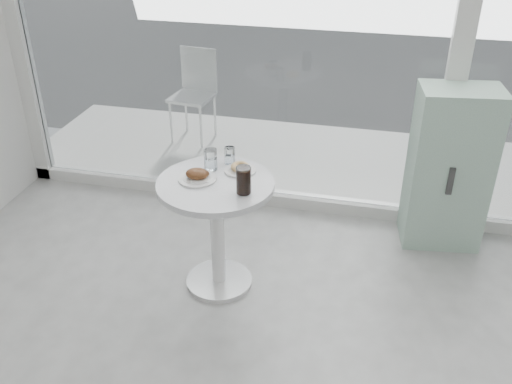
% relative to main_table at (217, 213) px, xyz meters
% --- Properties ---
extents(main_table, '(0.72, 0.72, 0.77)m').
position_rel_main_table_xyz_m(main_table, '(0.00, 0.00, 0.00)').
color(main_table, white).
rests_on(main_table, ground).
extents(patio_deck, '(5.60, 1.60, 0.05)m').
position_rel_main_table_xyz_m(patio_deck, '(0.50, 1.90, -0.53)').
color(patio_deck, beige).
rests_on(patio_deck, ground).
extents(mint_cabinet, '(0.58, 0.43, 1.17)m').
position_rel_main_table_xyz_m(mint_cabinet, '(1.44, 0.88, 0.04)').
color(mint_cabinet, '#83A893').
rests_on(mint_cabinet, ground).
extents(patio_chair, '(0.43, 0.43, 0.88)m').
position_rel_main_table_xyz_m(patio_chair, '(-0.86, 2.14, -0.00)').
color(patio_chair, white).
rests_on(patio_chair, patio_deck).
extents(plate_fritter, '(0.23, 0.23, 0.07)m').
position_rel_main_table_xyz_m(plate_fritter, '(-0.11, 0.00, 0.25)').
color(plate_fritter, silver).
rests_on(plate_fritter, main_table).
extents(plate_donut, '(0.20, 0.20, 0.05)m').
position_rel_main_table_xyz_m(plate_donut, '(0.11, 0.17, 0.24)').
color(plate_donut, silver).
rests_on(plate_donut, main_table).
extents(water_tumbler_a, '(0.08, 0.08, 0.13)m').
position_rel_main_table_xyz_m(water_tumbler_a, '(-0.07, 0.15, 0.28)').
color(water_tumbler_a, white).
rests_on(water_tumbler_a, main_table).
extents(water_tumbler_b, '(0.07, 0.07, 0.11)m').
position_rel_main_table_xyz_m(water_tumbler_b, '(0.02, 0.26, 0.27)').
color(water_tumbler_b, white).
rests_on(water_tumbler_b, main_table).
extents(cola_glass, '(0.09, 0.09, 0.17)m').
position_rel_main_table_xyz_m(cola_glass, '(0.20, -0.09, 0.30)').
color(cola_glass, white).
rests_on(cola_glass, main_table).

